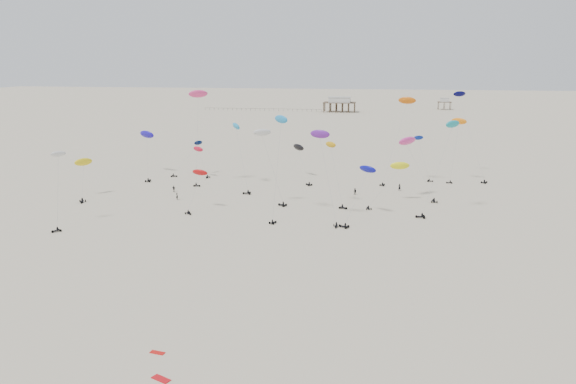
% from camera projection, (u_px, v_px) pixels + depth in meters
% --- Properties ---
extents(ground_plane, '(900.00, 900.00, 0.00)m').
position_uv_depth(ground_plane, '(335.00, 146.00, 224.16)').
color(ground_plane, beige).
extents(pavilion_main, '(21.00, 13.00, 9.80)m').
position_uv_depth(pavilion_main, '(339.00, 105.00, 368.76)').
color(pavilion_main, brown).
rests_on(pavilion_main, ground).
extents(pavilion_small, '(9.00, 7.00, 8.00)m').
position_uv_depth(pavilion_small, '(444.00, 104.00, 386.36)').
color(pavilion_small, brown).
rests_on(pavilion_small, ground).
extents(pier_fence, '(80.20, 0.20, 1.50)m').
position_uv_depth(pier_fence, '(262.00, 110.00, 378.00)').
color(pier_fence, black).
rests_on(pier_fence, ground).
extents(rig_0, '(7.35, 9.09, 19.50)m').
position_uv_depth(rig_0, '(324.00, 155.00, 117.24)').
color(rig_0, black).
rests_on(rig_0, ground).
extents(rig_1, '(4.14, 12.56, 22.34)m').
position_uv_depth(rig_1, '(279.00, 141.00, 120.72)').
color(rig_1, black).
rests_on(rig_1, ground).
extents(rig_2, '(8.56, 4.21, 18.08)m').
position_uv_depth(rig_2, '(268.00, 155.00, 130.39)').
color(rig_2, black).
rests_on(rig_2, ground).
extents(rig_3, '(4.88, 9.28, 15.51)m').
position_uv_depth(rig_3, '(57.00, 190.00, 113.59)').
color(rig_3, black).
rests_on(rig_3, ground).
extents(rig_4, '(4.31, 8.48, 9.82)m').
position_uv_depth(rig_4, '(197.00, 182.00, 127.34)').
color(rig_4, black).
rests_on(rig_4, ground).
extents(rig_5, '(10.01, 16.58, 27.03)m').
position_uv_depth(rig_5, '(468.00, 122.00, 161.66)').
color(rig_5, black).
rests_on(rig_5, ground).
extents(rig_6, '(6.29, 11.21, 10.78)m').
position_uv_depth(rig_6, '(83.00, 172.00, 139.07)').
color(rig_6, black).
rests_on(rig_6, ground).
extents(rig_7, '(8.26, 7.48, 11.47)m').
position_uv_depth(rig_7, '(187.00, 157.00, 165.42)').
color(rig_7, black).
rests_on(rig_7, ground).
extents(rig_8, '(10.26, 12.24, 14.03)m').
position_uv_depth(rig_8, '(395.00, 172.00, 134.08)').
color(rig_8, black).
rests_on(rig_8, ground).
extents(rig_9, '(5.32, 7.15, 17.96)m').
position_uv_depth(rig_9, '(458.00, 130.00, 155.83)').
color(rig_9, black).
rests_on(rig_9, ground).
extents(rig_10, '(7.68, 15.10, 15.20)m').
position_uv_depth(rig_10, '(362.00, 183.00, 120.75)').
color(rig_10, black).
rests_on(rig_10, ground).
extents(rig_11, '(6.08, 4.47, 12.77)m').
position_uv_depth(rig_11, '(423.00, 154.00, 157.96)').
color(rig_11, black).
rests_on(rig_11, ground).
extents(rig_12, '(9.38, 10.31, 21.13)m').
position_uv_depth(rig_12, '(442.00, 155.00, 122.75)').
color(rig_12, black).
rests_on(rig_12, ground).
extents(rig_13, '(9.02, 15.47, 19.50)m').
position_uv_depth(rig_13, '(239.00, 141.00, 149.75)').
color(rig_13, black).
rests_on(rig_13, ground).
extents(rig_14, '(5.69, 8.25, 25.82)m').
position_uv_depth(rig_14, '(198.00, 107.00, 151.47)').
color(rig_14, black).
rests_on(rig_14, ground).
extents(rig_15, '(9.81, 17.41, 17.81)m').
position_uv_depth(rig_15, '(147.00, 140.00, 167.69)').
color(rig_15, black).
rests_on(rig_15, ground).
extents(rig_16, '(9.22, 8.76, 24.00)m').
position_uv_depth(rig_16, '(403.00, 115.00, 152.49)').
color(rig_16, black).
rests_on(rig_16, ground).
extents(rig_17, '(8.32, 15.94, 14.97)m').
position_uv_depth(rig_17, '(300.00, 154.00, 161.63)').
color(rig_17, black).
rests_on(rig_17, ground).
extents(rig_18, '(10.57, 8.41, 15.94)m').
position_uv_depth(rig_18, '(411.00, 150.00, 136.63)').
color(rig_18, black).
rests_on(rig_18, ground).
extents(rig_19, '(5.71, 3.89, 9.21)m').
position_uv_depth(rig_19, '(200.00, 156.00, 162.64)').
color(rig_19, black).
rests_on(rig_19, ground).
extents(rig_20, '(6.39, 7.75, 14.89)m').
position_uv_depth(rig_20, '(336.00, 171.00, 130.43)').
color(rig_20, black).
rests_on(rig_20, ground).
extents(spectator_0, '(0.88, 0.89, 2.04)m').
position_uv_depth(spectator_0, '(177.00, 200.00, 137.54)').
color(spectator_0, black).
rests_on(spectator_0, ground).
extents(spectator_1, '(1.09, 1.04, 1.96)m').
position_uv_depth(spectator_1, '(355.00, 195.00, 142.58)').
color(spectator_1, black).
rests_on(spectator_1, ground).
extents(spectator_2, '(1.21, 0.69, 1.99)m').
position_uv_depth(spectator_2, '(174.00, 192.00, 145.62)').
color(spectator_2, black).
rests_on(spectator_2, ground).
extents(spectator_3, '(0.92, 0.79, 2.14)m').
position_uv_depth(spectator_3, '(399.00, 191.00, 147.15)').
color(spectator_3, black).
rests_on(spectator_3, ground).
extents(grounded_kite_a, '(2.38, 1.71, 0.08)m').
position_uv_depth(grounded_kite_a, '(161.00, 379.00, 60.21)').
color(grounded_kite_a, red).
rests_on(grounded_kite_a, ground).
extents(grounded_kite_b, '(1.89, 0.99, 0.07)m').
position_uv_depth(grounded_kite_b, '(157.00, 353.00, 65.63)').
color(grounded_kite_b, red).
rests_on(grounded_kite_b, ground).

